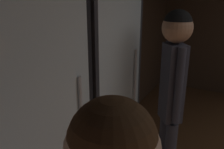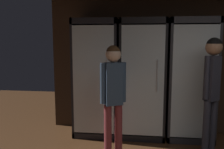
{
  "view_description": "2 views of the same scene",
  "coord_description": "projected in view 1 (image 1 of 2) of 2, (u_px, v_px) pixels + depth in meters",
  "views": [
    {
      "loc": [
        -2.08,
        1.62,
        1.78
      ],
      "look_at": [
        -0.68,
        2.4,
        1.24
      ],
      "focal_mm": 37.56,
      "sensor_mm": 36.0,
      "label": 1
    },
    {
      "loc": [
        -1.33,
        -1.41,
        1.66
      ],
      "look_at": [
        -1.82,
        2.51,
        1.1
      ],
      "focal_mm": 38.79,
      "sensor_mm": 36.0,
      "label": 2
    }
  ],
  "objects": [
    {
      "name": "shopper_far",
      "position": [
        172.0,
        87.0,
        1.83
      ],
      "size": [
        0.24,
        0.22,
        1.69
      ],
      "color": "#2D2D38",
      "rests_on": "ground"
    },
    {
      "name": "cooler_left",
      "position": [
        11.0,
        136.0,
        1.39
      ],
      "size": [
        0.75,
        0.62,
        2.01
      ],
      "color": "black",
      "rests_on": "ground"
    },
    {
      "name": "wall_back",
      "position": [
        91.0,
        33.0,
        2.49
      ],
      "size": [
        6.0,
        0.06,
        2.8
      ],
      "primitive_type": "cube",
      "color": "#382619",
      "rests_on": "ground"
    },
    {
      "name": "cooler_center",
      "position": [
        87.0,
        91.0,
        2.05
      ],
      "size": [
        0.75,
        0.62,
        2.01
      ],
      "color": "#2B2B30",
      "rests_on": "ground"
    }
  ]
}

